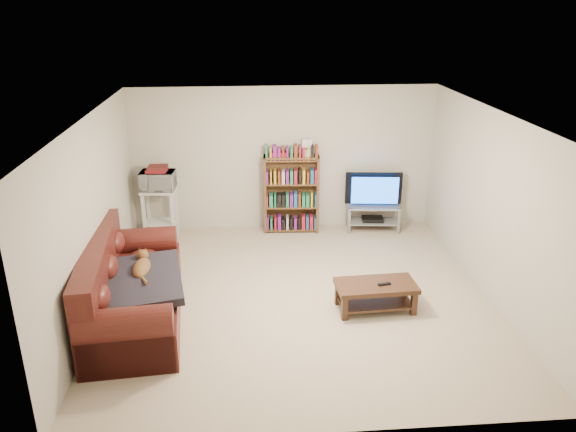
{
  "coord_description": "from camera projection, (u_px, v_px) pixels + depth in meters",
  "views": [
    {
      "loc": [
        -0.66,
        -6.49,
        3.68
      ],
      "look_at": [
        -0.1,
        0.4,
        1.0
      ],
      "focal_mm": 35.0,
      "sensor_mm": 36.0,
      "label": 1
    }
  ],
  "objects": [
    {
      "name": "blanket",
      "position": [
        141.0,
        281.0,
        6.58
      ],
      "size": [
        1.12,
        1.34,
        0.2
      ],
      "primitive_type": "cube",
      "rotation": [
        0.05,
        -0.04,
        0.17
      ],
      "color": "#24212A",
      "rests_on": "sofa"
    },
    {
      "name": "ceiling",
      "position": [
        299.0,
        116.0,
        6.55
      ],
      "size": [
        5.0,
        5.0,
        0.0
      ],
      "primitive_type": "plane",
      "rotation": [
        3.14,
        0.0,
        0.0
      ],
      "color": "white",
      "rests_on": "ground"
    },
    {
      "name": "microwave_stand",
      "position": [
        160.0,
        207.0,
        9.02
      ],
      "size": [
        0.56,
        0.43,
        0.86
      ],
      "rotation": [
        0.0,
        0.0,
        -0.07
      ],
      "color": "silver",
      "rests_on": "floor"
    },
    {
      "name": "television",
      "position": [
        374.0,
        190.0,
        9.34
      ],
      "size": [
        0.96,
        0.22,
        0.55
      ],
      "primitive_type": "imported",
      "rotation": [
        0.0,
        0.0,
        3.04
      ],
      "color": "black",
      "rests_on": "tv_stand"
    },
    {
      "name": "cat",
      "position": [
        142.0,
        268.0,
        6.76
      ],
      "size": [
        0.32,
        0.68,
        0.2
      ],
      "primitive_type": null,
      "rotation": [
        0.0,
        0.0,
        0.09
      ],
      "color": "brown",
      "rests_on": "sofa"
    },
    {
      "name": "remote",
      "position": [
        384.0,
        284.0,
        6.96
      ],
      "size": [
        0.17,
        0.08,
        0.02
      ],
      "primitive_type": "cube",
      "rotation": [
        0.0,
        0.0,
        0.2
      ],
      "color": "black",
      "rests_on": "coffee_table"
    },
    {
      "name": "wall_back",
      "position": [
        284.0,
        159.0,
        9.3
      ],
      "size": [
        5.0,
        0.0,
        5.0
      ],
      "primitive_type": "plane",
      "rotation": [
        1.57,
        0.0,
        0.0
      ],
      "color": "beige",
      "rests_on": "ground"
    },
    {
      "name": "bookshelf",
      "position": [
        291.0,
        193.0,
        9.31
      ],
      "size": [
        0.92,
        0.34,
        1.31
      ],
      "rotation": [
        0.0,
        0.0,
        -0.06
      ],
      "color": "brown",
      "rests_on": "floor"
    },
    {
      "name": "tv_stand",
      "position": [
        373.0,
        213.0,
        9.49
      ],
      "size": [
        0.92,
        0.48,
        0.44
      ],
      "rotation": [
        0.0,
        0.0,
        -0.1
      ],
      "color": "#999EA3",
      "rests_on": "floor"
    },
    {
      "name": "wall_front",
      "position": [
        328.0,
        319.0,
        4.65
      ],
      "size": [
        5.0,
        0.0,
        5.0
      ],
      "primitive_type": "plane",
      "rotation": [
        -1.57,
        0.0,
        0.0
      ],
      "color": "beige",
      "rests_on": "ground"
    },
    {
      "name": "wall_left",
      "position": [
        93.0,
        218.0,
        6.79
      ],
      "size": [
        0.0,
        5.0,
        5.0
      ],
      "primitive_type": "plane",
      "rotation": [
        1.57,
        0.0,
        1.57
      ],
      "color": "beige",
      "rests_on": "ground"
    },
    {
      "name": "floor",
      "position": [
        298.0,
        297.0,
        7.41
      ],
      "size": [
        5.0,
        5.0,
        0.0
      ],
      "primitive_type": "plane",
      "color": "beige",
      "rests_on": "ground"
    },
    {
      "name": "coffee_table",
      "position": [
        376.0,
        291.0,
        7.04
      ],
      "size": [
        1.03,
        0.55,
        0.36
      ],
      "rotation": [
        0.0,
        0.0,
        0.05
      ],
      "color": "#3B2214",
      "rests_on": "floor"
    },
    {
      "name": "sofa",
      "position": [
        127.0,
        293.0,
        6.79
      ],
      "size": [
        1.25,
        2.48,
        1.02
      ],
      "rotation": [
        0.0,
        0.0,
        0.09
      ],
      "color": "#4B1813",
      "rests_on": "floor"
    },
    {
      "name": "game_boxes",
      "position": [
        157.0,
        170.0,
        8.79
      ],
      "size": [
        0.33,
        0.3,
        0.05
      ],
      "primitive_type": "cube",
      "rotation": [
        0.0,
        0.0,
        -0.07
      ],
      "color": "maroon",
      "rests_on": "microwave"
    },
    {
      "name": "microwave",
      "position": [
        158.0,
        180.0,
        8.85
      ],
      "size": [
        0.55,
        0.4,
        0.29
      ],
      "primitive_type": "imported",
      "rotation": [
        0.0,
        0.0,
        -0.07
      ],
      "color": "silver",
      "rests_on": "microwave_stand"
    },
    {
      "name": "wall_right",
      "position": [
        493.0,
        207.0,
        7.17
      ],
      "size": [
        0.0,
        5.0,
        5.0
      ],
      "primitive_type": "plane",
      "rotation": [
        1.57,
        0.0,
        -1.57
      ],
      "color": "beige",
      "rests_on": "ground"
    },
    {
      "name": "dvd_player",
      "position": [
        372.0,
        219.0,
        9.53
      ],
      "size": [
        0.38,
        0.28,
        0.06
      ],
      "primitive_type": "cube",
      "rotation": [
        0.0,
        0.0,
        -0.1
      ],
      "color": "black",
      "rests_on": "tv_stand"
    },
    {
      "name": "shelf_clutter",
      "position": [
        297.0,
        149.0,
        9.06
      ],
      "size": [
        0.67,
        0.22,
        0.28
      ],
      "rotation": [
        0.0,
        0.0,
        -0.06
      ],
      "color": "silver",
      "rests_on": "bookshelf"
    }
  ]
}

